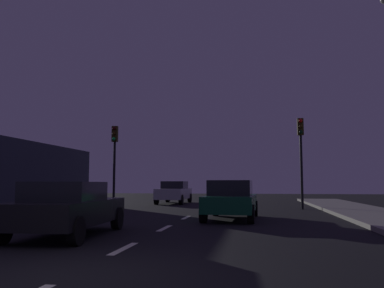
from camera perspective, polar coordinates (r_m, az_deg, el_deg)
ground_plane at (r=12.87m, az=-3.34°, el=-11.68°), size 80.00×80.00×0.00m
lane_stripe_second at (r=8.66m, az=-9.76°, el=-14.54°), size 0.16×1.60×0.01m
lane_stripe_third at (r=12.29m, az=-3.95°, el=-11.95°), size 0.16×1.60×0.01m
lane_stripe_fourth at (r=16.00m, az=-0.86°, el=-10.49°), size 0.16×1.60×0.01m
traffic_signal_left at (r=23.04m, az=-11.06°, el=-0.83°), size 0.32×0.38×4.61m
traffic_signal_right at (r=21.80m, az=15.35°, el=-0.15°), size 0.32×0.38×4.80m
car_stopped_ahead at (r=15.19m, az=5.63°, el=-7.93°), size 1.99×4.24×1.46m
car_adjacent_lane at (r=10.88m, az=-17.45°, el=-8.72°), size 2.15×4.34×1.39m
car_oncoming_far at (r=27.08m, az=-2.58°, el=-6.89°), size 1.85×4.36×1.49m
storefront_left at (r=23.52m, az=-24.02°, el=-4.31°), size 4.12×9.84×3.41m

